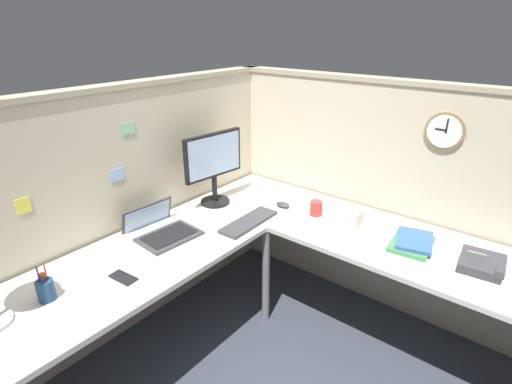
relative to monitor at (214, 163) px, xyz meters
name	(u,v)px	position (x,y,z in m)	size (l,w,h in m)	color
ground_plane	(270,342)	(-0.20, -0.64, -1.02)	(6.80, 6.80, 0.00)	#383D47
cubicle_wall_back	(125,214)	(-0.57, 0.23, -0.23)	(2.57, 0.12, 1.58)	beige
cubicle_wall_right	(379,197)	(0.67, -0.90, -0.23)	(0.12, 2.37, 1.58)	beige
desk	(263,273)	(-0.35, -0.69, -0.39)	(2.35, 2.15, 0.73)	silver
monitor	(214,163)	(0.00, 0.00, 0.00)	(0.46, 0.20, 0.50)	black
laptop	(160,229)	(-0.51, -0.03, -0.27)	(0.37, 0.40, 0.22)	#38383D
keyboard	(249,222)	(-0.09, -0.38, -0.28)	(0.43, 0.14, 0.02)	#38383D
computer_mouse	(283,205)	(0.24, -0.40, -0.28)	(0.06, 0.10, 0.03)	#38383D
pen_cup	(46,290)	(-1.23, -0.13, -0.24)	(0.08, 0.08, 0.18)	navy
cell_phone	(123,278)	(-0.93, -0.26, -0.29)	(0.07, 0.14, 0.01)	black
office_phone	(483,265)	(0.25, -1.63, -0.26)	(0.21, 0.22, 0.11)	#38383D
book_stack	(412,242)	(0.28, -1.27, -0.27)	(0.32, 0.25, 0.04)	#3F7F4C
coffee_mug	(316,208)	(0.28, -0.64, -0.25)	(0.08, 0.08, 0.10)	#B2332D
tissue_box	(351,217)	(0.30, -0.88, -0.25)	(0.12, 0.12, 0.09)	beige
wall_clock	(445,131)	(0.62, -1.25, 0.30)	(0.04, 0.22, 0.22)	olive
pinned_note_leftmost	(23,206)	(-1.14, 0.18, 0.05)	(0.07, 0.00, 0.08)	#EAD84C
pinned_note_middle	(117,175)	(-0.61, 0.18, 0.06)	(0.09, 0.00, 0.07)	#99B7E5
pinned_note_rightmost	(128,129)	(-0.50, 0.18, 0.31)	(0.09, 0.00, 0.07)	#8CCC99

